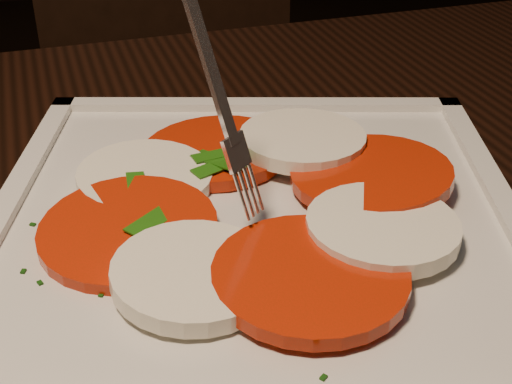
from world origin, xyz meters
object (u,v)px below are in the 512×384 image
object	(u,v)px
table	(347,349)
fork	(205,80)
chair	(179,95)
plate	(256,223)

from	to	relation	value
table	fork	size ratio (longest dim) A/B	8.61
table	fork	bearing A→B (deg)	175.87
chair	fork	xyz separation A→B (m)	(-0.06, -0.72, 0.32)
table	plate	distance (m)	0.12
chair	plate	size ratio (longest dim) A/B	2.90
table	fork	world-z (taller)	fork
fork	plate	bearing A→B (deg)	-31.65
table	chair	bearing A→B (deg)	92.33
table	plate	size ratio (longest dim) A/B	3.94
fork	chair	bearing A→B (deg)	42.92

